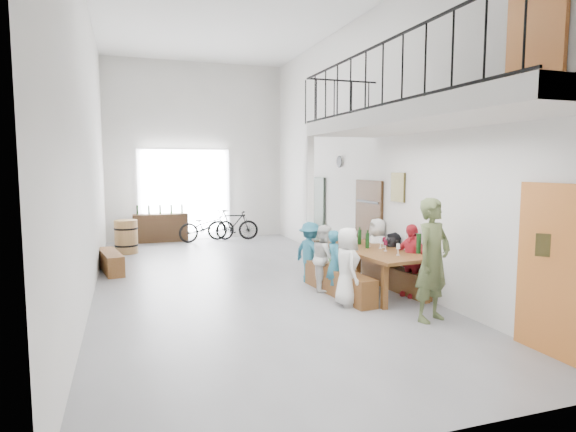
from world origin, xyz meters
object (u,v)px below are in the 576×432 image
object	(u,v)px
bench_inner	(338,282)
bicycle_near	(207,226)
host_standing	(433,260)
tasting_table	(370,253)
side_bench	(111,262)
serving_counter	(161,228)
oak_barrel	(126,237)

from	to	relation	value
bench_inner	bicycle_near	size ratio (longest dim) A/B	1.15
bench_inner	host_standing	bearing A→B (deg)	-72.53
host_standing	bicycle_near	size ratio (longest dim) A/B	1.03
bicycle_near	tasting_table	bearing A→B (deg)	-176.88
side_bench	serving_counter	xyz separation A→B (m)	(1.32, 3.93, 0.21)
host_standing	bicycle_near	xyz separation A→B (m)	(-1.96, 8.62, -0.45)
oak_barrel	bicycle_near	size ratio (longest dim) A/B	0.50
side_bench	bench_inner	bearing A→B (deg)	-40.50
serving_counter	bench_inner	bearing A→B (deg)	-70.39
tasting_table	serving_counter	xyz separation A→B (m)	(-3.25, 7.19, -0.28)
oak_barrel	tasting_table	bearing A→B (deg)	-52.10
host_standing	side_bench	bearing A→B (deg)	111.61
bench_inner	bicycle_near	world-z (taller)	bicycle_near
bench_inner	oak_barrel	distance (m)	6.60
bench_inner	bicycle_near	distance (m)	7.00
serving_counter	bicycle_near	bearing A→B (deg)	-16.06
bench_inner	serving_counter	xyz separation A→B (m)	(-2.59, 7.27, 0.19)
bench_inner	serving_counter	distance (m)	7.72
tasting_table	side_bench	bearing A→B (deg)	139.02
bicycle_near	bench_inner	bearing A→B (deg)	177.68
side_bench	host_standing	bearing A→B (deg)	-47.65
serving_counter	bicycle_near	distance (m)	1.40
bench_inner	host_standing	world-z (taller)	host_standing
bench_inner	oak_barrel	world-z (taller)	oak_barrel
side_bench	serving_counter	bearing A→B (deg)	71.36
oak_barrel	serving_counter	xyz separation A→B (m)	(1.00, 1.73, -0.02)
serving_counter	oak_barrel	bearing A→B (deg)	-119.87
bench_inner	side_bench	world-z (taller)	bench_inner
tasting_table	side_bench	xyz separation A→B (m)	(-4.58, 3.26, -0.49)
tasting_table	host_standing	size ratio (longest dim) A/B	1.41
side_bench	oak_barrel	bearing A→B (deg)	81.47
serving_counter	host_standing	bearing A→B (deg)	-69.81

